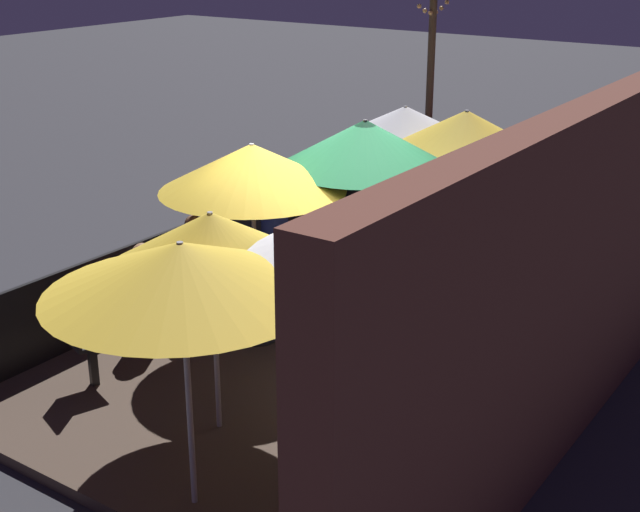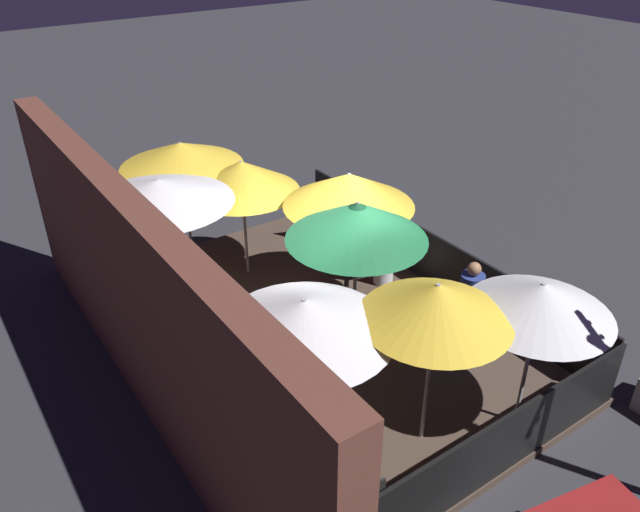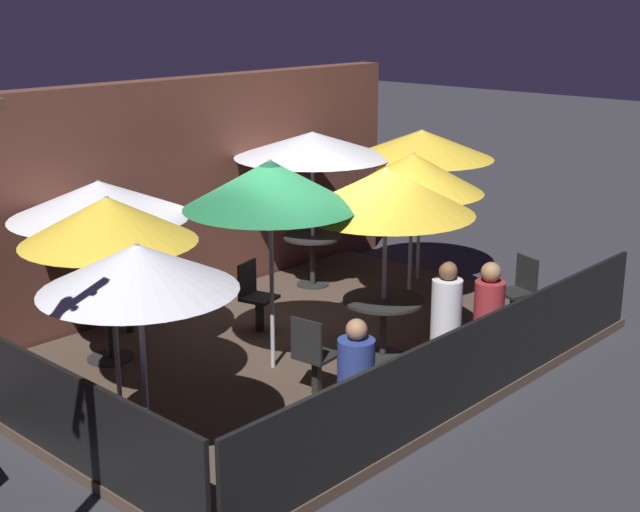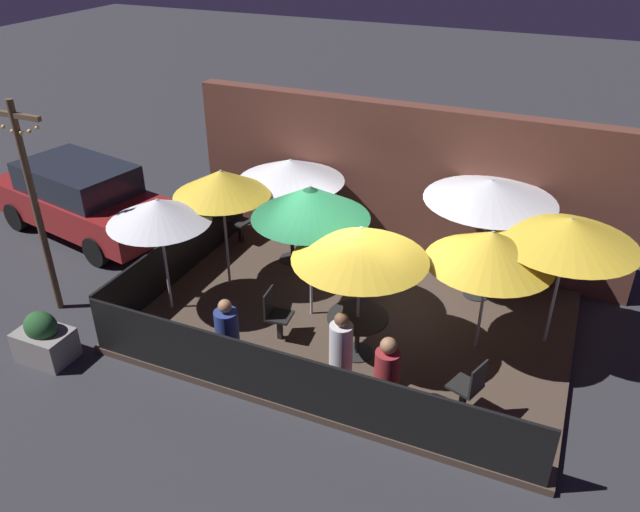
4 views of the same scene
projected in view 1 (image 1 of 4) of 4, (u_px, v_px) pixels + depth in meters
ground_plane at (339, 353)px, 10.22m from camera, size 60.00×60.00×0.00m
patio_deck at (339, 348)px, 10.19m from camera, size 7.25×4.94×0.12m
building_wall at (584, 271)px, 8.21m from camera, size 8.85×0.36×3.22m
fence_front at (181, 262)px, 11.30m from camera, size 7.05×0.05×0.95m
fence_side_left at (477, 224)px, 12.77m from camera, size 0.05×4.74×0.95m
patio_umbrella_0 at (537, 162)px, 10.17m from camera, size 2.07×2.07×2.16m
patio_umbrella_1 at (252, 168)px, 9.64m from camera, size 2.06×2.06×2.29m
patio_umbrella_2 at (382, 239)px, 7.17m from camera, size 2.27×2.27×2.30m
patio_umbrella_3 at (405, 121)px, 12.45m from camera, size 1.74×1.74×2.13m
patio_umbrella_4 at (466, 128)px, 11.38m from camera, size 1.76×1.76×2.29m
patio_umbrella_5 at (365, 144)px, 10.07m from camera, size 1.96×1.96×2.45m
patio_umbrella_6 at (211, 241)px, 7.85m from camera, size 1.95×1.95×2.14m
patio_umbrella_7 at (181, 269)px, 6.66m from camera, size 2.14×2.14×2.28m
dining_table_0 at (527, 273)px, 10.65m from camera, size 1.00×1.00×0.73m
dining_table_1 at (256, 291)px, 10.14m from camera, size 0.97×0.97×0.72m
dining_table_2 at (378, 403)px, 7.69m from camera, size 0.87×0.87×0.77m
patio_chair_0 at (315, 261)px, 11.31m from camera, size 0.44×0.44×0.91m
patio_chair_1 at (409, 321)px, 9.58m from camera, size 0.49×0.49×0.91m
patio_chair_2 at (85, 340)px, 9.06m from camera, size 0.51×0.51×0.96m
patio_chair_3 at (553, 310)px, 9.77m from camera, size 0.56×0.56×0.95m
patio_chair_4 at (588, 250)px, 11.62m from camera, size 0.47×0.47×0.93m
patron_0 at (275, 236)px, 12.06m from camera, size 0.48×0.48×1.21m
patron_1 at (146, 298)px, 10.05m from camera, size 0.45×0.45×1.19m
patron_2 at (196, 274)px, 10.54m from camera, size 0.40×0.40×1.34m
planter_box at (336, 195)px, 14.88m from camera, size 0.87×0.61×0.88m
light_post at (430, 88)px, 14.31m from camera, size 1.10×0.12×3.86m
parked_car_0 at (611, 169)px, 14.65m from camera, size 4.78×2.56×1.62m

